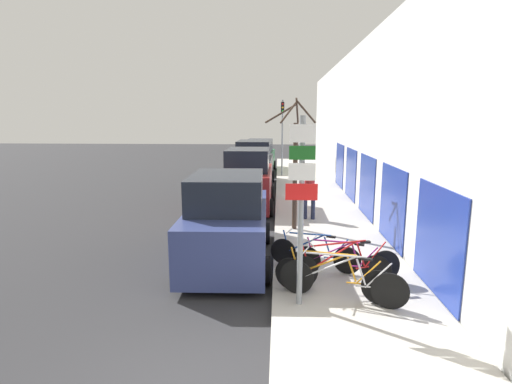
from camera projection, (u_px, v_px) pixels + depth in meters
name	position (u px, v px, depth m)	size (l,w,h in m)	color
ground_plane	(250.00, 210.00, 15.83)	(80.00, 80.00, 0.00)	#28282B
sidewalk_curb	(311.00, 195.00, 18.42)	(3.20, 32.00, 0.15)	#ADA89E
building_facade	(352.00, 127.00, 17.68)	(0.23, 32.00, 6.50)	silver
signpost	(301.00, 203.00, 7.15)	(0.57, 0.12, 3.49)	gray
bicycle_0	(342.00, 281.00, 7.56)	(2.33, 0.84, 0.94)	black
bicycle_1	(333.00, 277.00, 7.75)	(2.26, 0.86, 0.92)	black
bicycle_2	(344.00, 267.00, 8.25)	(2.46, 0.70, 0.97)	black
bicycle_3	(341.00, 262.00, 8.65)	(2.01, 0.79, 0.86)	black
bicycle_4	(314.00, 253.00, 9.20)	(2.02, 0.81, 0.86)	black
parked_car_0	(228.00, 222.00, 9.98)	(2.21, 4.64, 2.25)	navy
parked_car_1	(248.00, 181.00, 15.93)	(2.02, 4.51, 2.41)	maroon
parked_car_2	(254.00, 166.00, 21.03)	(2.11, 4.66, 2.43)	black
parked_car_3	(260.00, 157.00, 26.85)	(2.14, 4.46, 2.20)	#144728
pedestrian_near	(309.00, 193.00, 13.65)	(0.41, 0.35, 1.57)	#1E2338
street_tree	(295.00, 167.00, 12.26)	(1.56, 1.07, 4.04)	#3D2D23
traffic_light	(282.00, 127.00, 23.82)	(0.20, 0.30, 4.50)	gray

